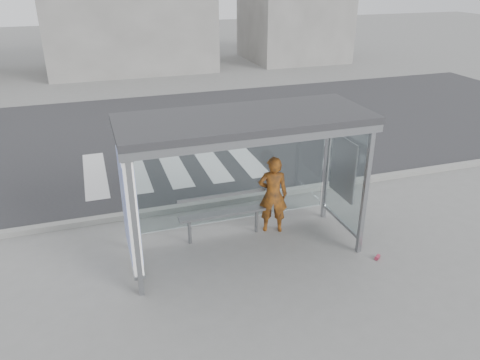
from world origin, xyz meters
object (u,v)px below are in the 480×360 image
Objects in this scene: soda_can at (377,257)px; bus_shelter at (223,153)px; person at (273,195)px; bench at (223,213)px.

bus_shelter is at bearing 157.02° from soda_can.
bus_shelter reaches higher than person.
bench is 13.33× the size of soda_can.
bus_shelter is 1.71m from person.
person reaches higher than soda_can.
person is 0.91× the size of bench.
bus_shelter is 2.44× the size of bench.
person is at bearing 22.68° from bus_shelter.
bench is at bearing 16.24° from person.
soda_can is at bearing 151.71° from person.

